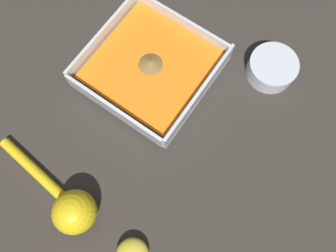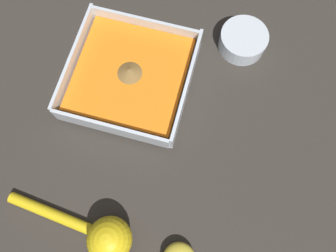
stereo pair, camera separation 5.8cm
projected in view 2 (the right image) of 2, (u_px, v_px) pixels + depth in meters
The scene contains 4 objects.
ground_plane at pixel (127, 78), 0.63m from camera, with size 4.00×4.00×0.00m, color #332D28.
square_dish at pixel (130, 78), 0.61m from camera, with size 0.22×0.22×0.05m.
spice_bowl at pixel (243, 41), 0.63m from camera, with size 0.09×0.09×0.04m.
lemon_squeezer at pixel (102, 236), 0.51m from camera, with size 0.07×0.22×0.07m.
Camera 2 is at (-0.24, -0.15, 0.58)m, focal length 35.00 mm.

